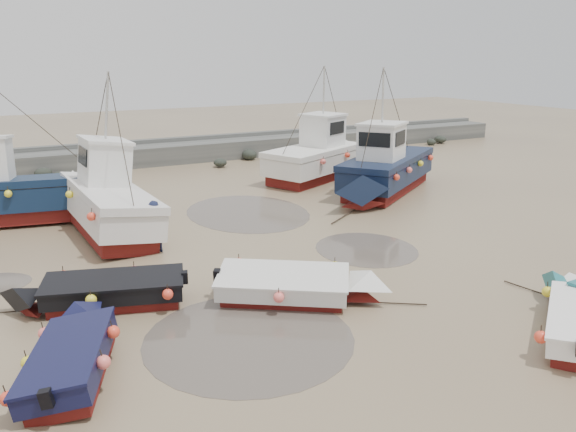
% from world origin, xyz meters
% --- Properties ---
extents(ground, '(120.00, 120.00, 0.00)m').
position_xyz_m(ground, '(0.00, 0.00, 0.00)').
color(ground, '#8E7C5A').
rests_on(ground, ground).
extents(seawall, '(60.00, 4.92, 1.50)m').
position_xyz_m(seawall, '(0.05, 21.99, 0.63)').
color(seawall, '#5F605B').
rests_on(seawall, ground).
extents(puddle_a, '(5.27, 5.27, 0.01)m').
position_xyz_m(puddle_a, '(-2.33, -2.17, 0.00)').
color(puddle_a, '#544C43').
rests_on(puddle_a, ground).
extents(puddle_b, '(3.62, 3.62, 0.01)m').
position_xyz_m(puddle_b, '(4.18, 1.98, 0.00)').
color(puddle_b, '#544C43').
rests_on(puddle_b, ground).
extents(puddle_d, '(5.28, 5.28, 0.01)m').
position_xyz_m(puddle_d, '(2.33, 8.51, 0.00)').
color(puddle_d, '#544C43').
rests_on(puddle_d, ground).
extents(dinghy_1, '(2.86, 5.49, 1.43)m').
position_xyz_m(dinghy_1, '(-6.30, -1.79, 0.55)').
color(dinghy_1, maroon).
rests_on(dinghy_1, ground).
extents(dinghy_4, '(6.00, 2.86, 1.43)m').
position_xyz_m(dinghy_4, '(-5.23, 1.46, 0.55)').
color(dinghy_4, maroon).
rests_on(dinghy_4, ground).
extents(dinghy_5, '(5.42, 4.04, 1.43)m').
position_xyz_m(dinghy_5, '(-0.21, -0.73, 0.55)').
color(dinghy_5, maroon).
rests_on(dinghy_5, ground).
extents(cabin_boat_1, '(3.00, 10.18, 6.22)m').
position_xyz_m(cabin_boat_1, '(-3.86, 8.81, 1.34)').
color(cabin_boat_1, maroon).
rests_on(cabin_boat_1, ground).
extents(cabin_boat_2, '(9.58, 6.98, 6.22)m').
position_xyz_m(cabin_boat_2, '(9.84, 8.53, 1.32)').
color(cabin_boat_2, maroon).
rests_on(cabin_boat_2, ground).
extents(cabin_boat_3, '(9.14, 5.72, 6.22)m').
position_xyz_m(cabin_boat_3, '(8.93, 13.30, 1.36)').
color(cabin_boat_3, maroon).
rests_on(cabin_boat_3, ground).
extents(person, '(0.73, 0.50, 1.91)m').
position_xyz_m(person, '(-2.69, 5.25, 0.00)').
color(person, '#181E3B').
rests_on(person, ground).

